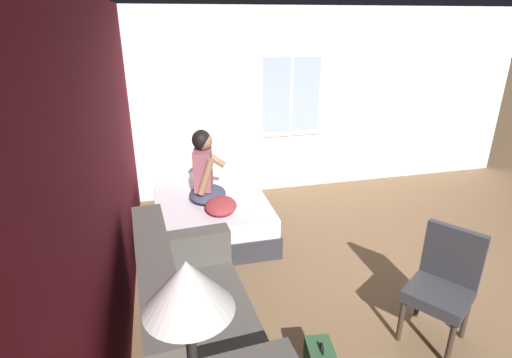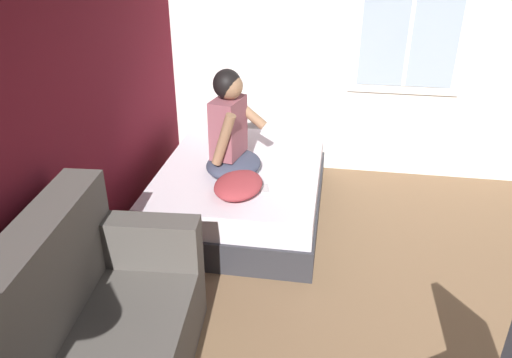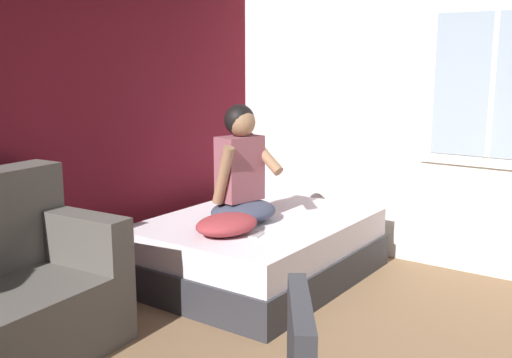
{
  "view_description": "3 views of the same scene",
  "coord_description": "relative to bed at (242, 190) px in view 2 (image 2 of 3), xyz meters",
  "views": [
    {
      "loc": [
        -3.01,
        2.3,
        2.53
      ],
      "look_at": [
        0.83,
        1.37,
        0.93
      ],
      "focal_mm": 28.0,
      "sensor_mm": 36.0,
      "label": 1
    },
    {
      "loc": [
        -2.25,
        1.04,
        2.36
      ],
      "look_at": [
        0.33,
        1.46,
        1.0
      ],
      "focal_mm": 35.0,
      "sensor_mm": 36.0,
      "label": 2
    },
    {
      "loc": [
        -2.08,
        -0.77,
        1.66
      ],
      "look_at": [
        0.96,
        1.4,
        0.92
      ],
      "focal_mm": 42.0,
      "sensor_mm": 36.0,
      "label": 3
    }
  ],
  "objects": [
    {
      "name": "wall_back_accent",
      "position": [
        -1.55,
        0.99,
        1.11
      ],
      "size": [
        10.24,
        0.16,
        2.7
      ],
      "primitive_type": "cube",
      "color": "maroon",
      "rests_on": "ground"
    },
    {
      "name": "bed",
      "position": [
        0.0,
        0.0,
        0.0
      ],
      "size": [
        1.78,
        1.38,
        0.48
      ],
      "color": "#2D2D33",
      "rests_on": "ground"
    },
    {
      "name": "person_seated",
      "position": [
        -0.14,
        0.06,
        0.6
      ],
      "size": [
        0.6,
        0.54,
        0.88
      ],
      "color": "#383D51",
      "rests_on": "bed"
    },
    {
      "name": "wall_side_with_window",
      "position": [
        1.15,
        -1.78,
        1.12
      ],
      "size": [
        0.19,
        6.8,
        2.7
      ],
      "color": "silver",
      "rests_on": "ground"
    },
    {
      "name": "throw_pillow",
      "position": [
        -0.48,
        -0.07,
        0.31
      ],
      "size": [
        0.53,
        0.43,
        0.14
      ],
      "primitive_type": "ellipsoid",
      "rotation": [
        0.0,
        0.0,
        -0.15
      ],
      "color": "#993338",
      "rests_on": "bed"
    },
    {
      "name": "cell_phone",
      "position": [
        -0.39,
        -0.26,
        0.25
      ],
      "size": [
        0.16,
        0.1,
        0.01
      ],
      "primitive_type": "cube",
      "rotation": [
        0.0,
        0.0,
        1.82
      ],
      "color": "#B7B7BC",
      "rests_on": "bed"
    }
  ]
}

